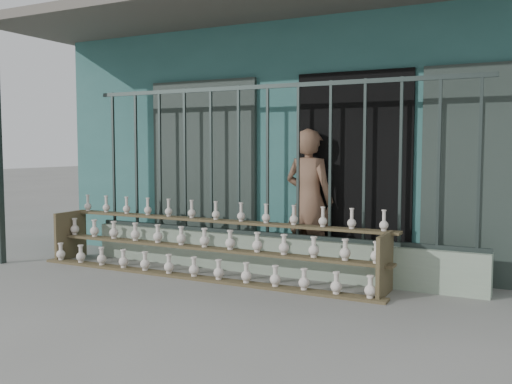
% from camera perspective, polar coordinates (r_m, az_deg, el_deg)
% --- Properties ---
extents(ground, '(60.00, 60.00, 0.00)m').
position_cam_1_polar(ground, '(5.81, -4.58, -10.59)').
color(ground, slate).
extents(workshop_building, '(7.40, 6.60, 3.21)m').
position_cam_1_polar(workshop_building, '(9.47, 9.02, 5.13)').
color(workshop_building, '#2E615E').
rests_on(workshop_building, ground).
extents(parapet_wall, '(5.00, 0.20, 0.45)m').
position_cam_1_polar(parapet_wall, '(6.87, 1.15, -6.28)').
color(parapet_wall, '#8DA089').
rests_on(parapet_wall, ground).
extents(security_fence, '(5.00, 0.04, 1.80)m').
position_cam_1_polar(security_fence, '(6.75, 1.16, 3.13)').
color(security_fence, '#283330').
rests_on(security_fence, parapet_wall).
extents(shelf_rack, '(4.50, 0.68, 0.85)m').
position_cam_1_polar(shelf_rack, '(6.79, -5.20, -5.24)').
color(shelf_rack, brown).
rests_on(shelf_rack, ground).
extents(elderly_woman, '(0.68, 0.50, 1.73)m').
position_cam_1_polar(elderly_woman, '(6.92, 5.34, -0.87)').
color(elderly_woman, brown).
rests_on(elderly_woman, ground).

